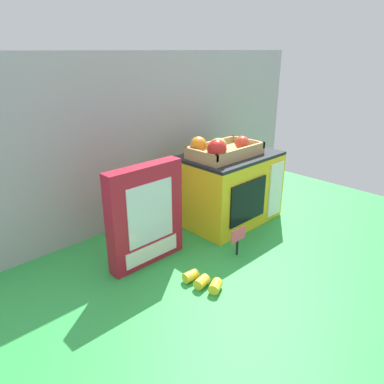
{
  "coord_description": "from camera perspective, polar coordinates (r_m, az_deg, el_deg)",
  "views": [
    {
      "loc": [
        -0.93,
        -0.88,
        0.66
      ],
      "look_at": [
        -0.09,
        -0.01,
        0.18
      ],
      "focal_mm": 34.01,
      "sensor_mm": 36.0,
      "label": 1
    }
  ],
  "objects": [
    {
      "name": "food_groups_crate",
      "position": [
        1.37,
        4.71,
        6.65
      ],
      "size": [
        0.28,
        0.17,
        0.09
      ],
      "color": "tan",
      "rests_on": "toy_microwave"
    },
    {
      "name": "price_sign",
      "position": [
        1.24,
        7.22,
        -7.11
      ],
      "size": [
        0.07,
        0.01,
        0.1
      ],
      "color": "black",
      "rests_on": "ground"
    },
    {
      "name": "loose_toy_apple",
      "position": [
        1.74,
        10.76,
        -0.07
      ],
      "size": [
        0.06,
        0.06,
        0.06
      ],
      "primitive_type": "sphere",
      "color": "red",
      "rests_on": "ground"
    },
    {
      "name": "cookie_set_box",
      "position": [
        1.16,
        -7.25,
        -3.7
      ],
      "size": [
        0.27,
        0.05,
        0.33
      ],
      "color": "#B2192D",
      "rests_on": "ground"
    },
    {
      "name": "ground_plane",
      "position": [
        1.44,
        2.22,
        -5.71
      ],
      "size": [
        1.7,
        1.7,
        0.0
      ],
      "primitive_type": "plane",
      "color": "green",
      "rests_on": "ground"
    },
    {
      "name": "display_back_panel",
      "position": [
        1.51,
        -4.82,
        8.76
      ],
      "size": [
        1.61,
        0.03,
        0.65
      ],
      "primitive_type": "cube",
      "color": "#A0A3A8",
      "rests_on": "ground"
    },
    {
      "name": "toy_microwave",
      "position": [
        1.47,
        5.8,
        0.7
      ],
      "size": [
        0.38,
        0.27,
        0.28
      ],
      "color": "yellow",
      "rests_on": "ground"
    },
    {
      "name": "loose_toy_banana",
      "position": [
        1.11,
        1.65,
        -13.83
      ],
      "size": [
        0.07,
        0.13,
        0.03
      ],
      "color": "yellow",
      "rests_on": "ground"
    }
  ]
}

